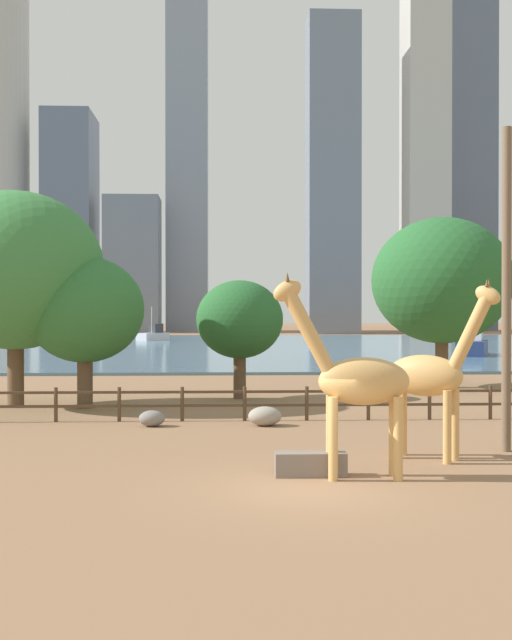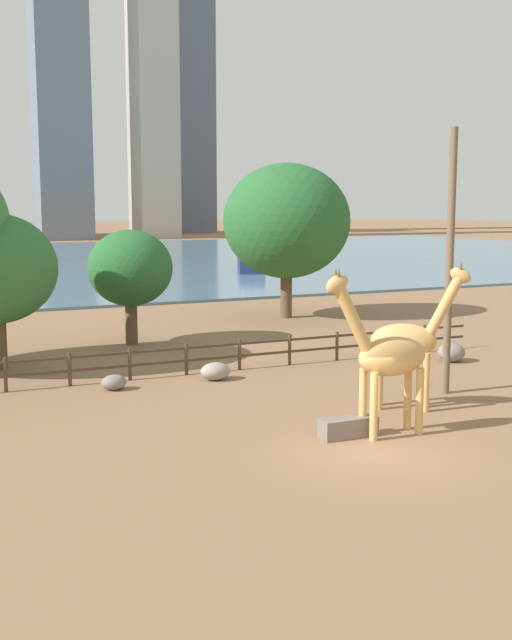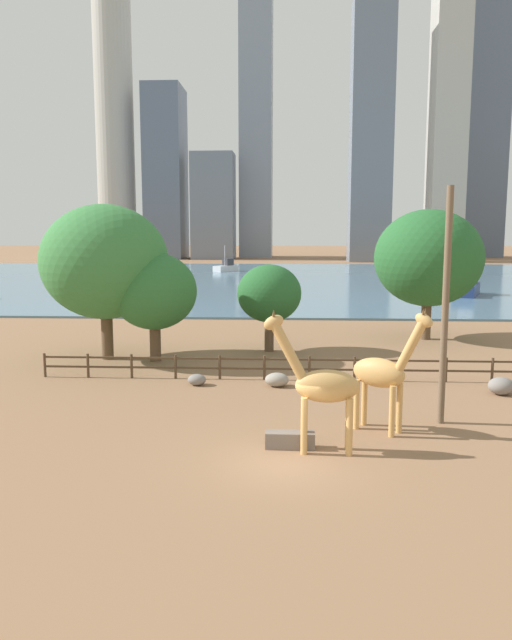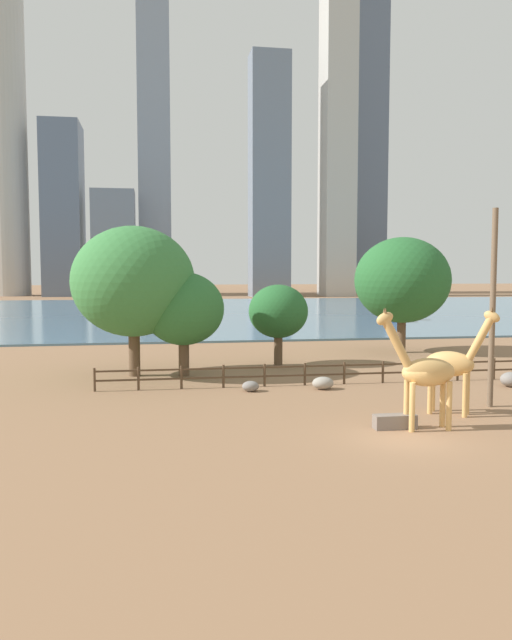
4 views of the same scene
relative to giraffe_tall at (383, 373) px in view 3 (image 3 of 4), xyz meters
The scene contains 23 objects.
ground_plane 76.48m from the giraffe_tall, 92.88° to the left, with size 400.00×400.00×0.00m, color #8C6647.
harbor_water 73.49m from the giraffe_tall, 93.00° to the left, with size 180.00×86.00×0.20m, color slate.
giraffe_tall is the anchor object (origin of this frame).
giraffe_companion 3.44m from the giraffe_tall, 137.11° to the right, with size 3.51×1.00×5.13m.
utility_pole 3.78m from the giraffe_tall, 26.08° to the left, with size 0.28×0.28×9.63m, color brown.
boulder_near_fence 8.38m from the giraffe_tall, 121.64° to the left, with size 1.21×0.94×0.71m, color gray.
boulder_by_pole 11.08m from the giraffe_tall, 140.24° to the left, with size 0.94×0.78×0.58m, color gray.
boulder_small 9.07m from the giraffe_tall, 41.96° to the left, with size 1.24×1.14×0.85m, color gray.
feeding_trough 4.63m from the giraffe_tall, 150.74° to the right, with size 1.80×0.60×0.60m, color #72665B.
enclosure_fence 9.52m from the giraffe_tall, 117.18° to the left, with size 26.12×0.14×1.30m.
tree_left_large 17.41m from the giraffe_tall, 132.64° to the left, with size 5.11×5.11×6.56m.
tree_center_broad 22.43m from the giraffe_tall, 73.58° to the left, with size 7.67×7.67×9.34m.
tree_right_tall 17.02m from the giraffe_tall, 106.98° to the left, with size 4.17×4.17×5.67m.
tree_left_small 20.18m from the giraffe_tall, 138.22° to the left, with size 7.68×7.68×9.43m.
boat_ferry 92.35m from the giraffe_tall, 99.50° to the left, with size 4.48×5.46×4.75m.
boat_tug 53.30m from the giraffe_tall, 71.06° to the left, with size 4.74×7.16×6.07m.
skyline_tower_needle 172.83m from the giraffe_tall, 73.45° to the left, with size 17.88×10.39×103.02m, color slate.
skyline_block_central 160.23m from the giraffe_tall, 94.78° to the left, with size 8.81×14.58×81.87m, color gray.
skyline_tower_glass 135.62m from the giraffe_tall, 83.13° to the left, with size 9.85×8.07×61.09m, color slate.
skyline_block_left 161.80m from the giraffe_tall, 108.99° to the left, with size 10.29×10.29×79.49m, color #ADA89E.
skyline_block_right 145.88m from the giraffe_tall, 99.42° to the left, with size 11.15×9.99×27.75m, color slate.
skyline_tower_short 151.73m from the giraffe_tall, 104.19° to the left, with size 9.82×14.45×45.13m, color slate.
skyline_block_wide 146.46m from the giraffe_tall, 75.59° to the left, with size 8.00×9.32×107.94m, color #B7B2A8.
Camera 3 is at (0.12, -20.30, 7.93)m, focal length 35.00 mm.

